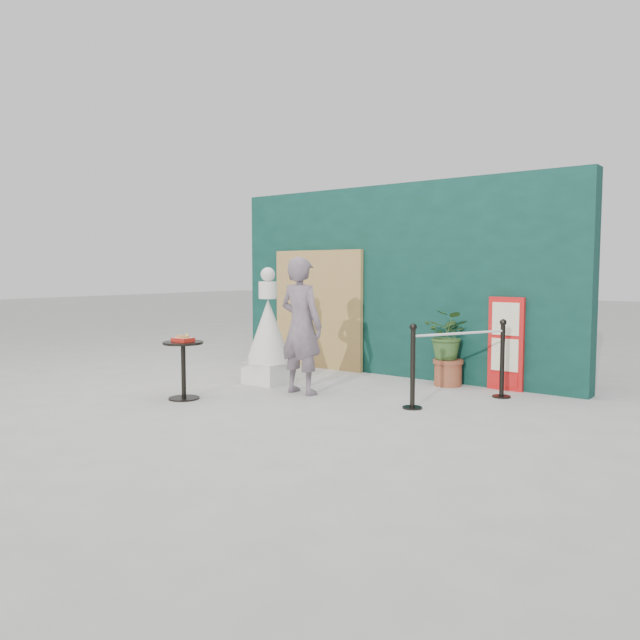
{
  "coord_description": "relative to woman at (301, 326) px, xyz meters",
  "views": [
    {
      "loc": [
        5.13,
        -5.39,
        1.69
      ],
      "look_at": [
        0.0,
        1.2,
        1.0
      ],
      "focal_mm": 35.0,
      "sensor_mm": 36.0,
      "label": 1
    }
  ],
  "objects": [
    {
      "name": "ground",
      "position": [
        0.2,
        -1.04,
        -0.92
      ],
      "size": [
        60.0,
        60.0,
        0.0
      ],
      "primitive_type": "plane",
      "color": "#ADAAA5",
      "rests_on": "ground"
    },
    {
      "name": "back_wall",
      "position": [
        0.2,
        2.11,
        0.58
      ],
      "size": [
        6.0,
        0.3,
        3.0
      ],
      "primitive_type": "cube",
      "color": "#0A2D23",
      "rests_on": "ground"
    },
    {
      "name": "bamboo_fence",
      "position": [
        -1.2,
        1.9,
        0.08
      ],
      "size": [
        1.8,
        0.08,
        2.0
      ],
      "primitive_type": "cube",
      "color": "tan",
      "rests_on": "ground"
    },
    {
      "name": "woman",
      "position": [
        0.0,
        0.0,
        0.0
      ],
      "size": [
        0.69,
        0.46,
        1.85
      ],
      "primitive_type": "imported",
      "rotation": [
        0.0,
        0.0,
        3.11
      ],
      "color": "slate",
      "rests_on": "ground"
    },
    {
      "name": "menu_board",
      "position": [
        2.1,
        1.92,
        -0.27
      ],
      "size": [
        0.5,
        0.07,
        1.3
      ],
      "color": "red",
      "rests_on": "ground"
    },
    {
      "name": "statue",
      "position": [
        -0.87,
        0.3,
        -0.23
      ],
      "size": [
        0.67,
        0.67,
        1.71
      ],
      "color": "white",
      "rests_on": "ground"
    },
    {
      "name": "cafe_table",
      "position": [
        -0.97,
        -1.21,
        -0.43
      ],
      "size": [
        0.52,
        0.52,
        0.75
      ],
      "color": "black",
      "rests_on": "ground"
    },
    {
      "name": "food_basket",
      "position": [
        -0.97,
        -1.21,
        -0.14
      ],
      "size": [
        0.26,
        0.19,
        0.11
      ],
      "color": "red",
      "rests_on": "cafe_table"
    },
    {
      "name": "planter",
      "position": [
        1.31,
        1.74,
        -0.29
      ],
      "size": [
        0.65,
        0.56,
        1.1
      ],
      "color": "brown",
      "rests_on": "ground"
    },
    {
      "name": "stanchion_barrier",
      "position": [
        1.94,
        0.78,
        -0.43
      ],
      "size": [
        0.84,
        1.54,
        1.03
      ],
      "color": "black",
      "rests_on": "ground"
    }
  ]
}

